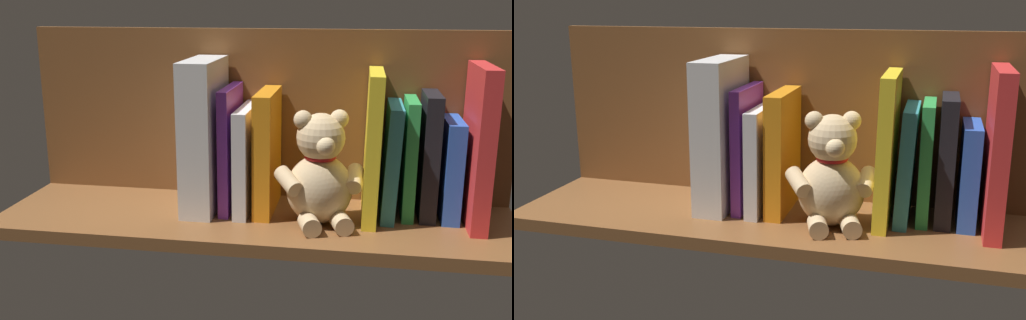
# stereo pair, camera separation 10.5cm
# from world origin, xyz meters

# --- Properties ---
(ground_plane) EXTENTS (0.90, 0.28, 0.02)m
(ground_plane) POSITION_xyz_m (0.00, 0.00, -0.01)
(ground_plane) COLOR brown
(shelf_back_panel) EXTENTS (0.90, 0.02, 0.32)m
(shelf_back_panel) POSITION_xyz_m (0.00, -0.12, 0.16)
(shelf_back_panel) COLOR brown
(shelf_back_panel) RESTS_ON ground_plane
(book_0) EXTENTS (0.03, 0.16, 0.27)m
(book_0) POSITION_xyz_m (-0.37, -0.03, 0.13)
(book_0) COLOR red
(book_0) RESTS_ON ground_plane
(book_1) EXTENTS (0.03, 0.12, 0.17)m
(book_1) POSITION_xyz_m (-0.33, -0.05, 0.09)
(book_1) COLOR blue
(book_1) RESTS_ON ground_plane
(book_2) EXTENTS (0.03, 0.12, 0.21)m
(book_2) POSITION_xyz_m (-0.29, -0.05, 0.11)
(book_2) COLOR black
(book_2) RESTS_ON ground_plane
(book_3) EXTENTS (0.02, 0.12, 0.20)m
(book_3) POSITION_xyz_m (-0.26, -0.05, 0.10)
(book_3) COLOR green
(book_3) RESTS_ON ground_plane
(book_4) EXTENTS (0.03, 0.13, 0.20)m
(book_4) POSITION_xyz_m (-0.23, -0.04, 0.10)
(book_4) COLOR teal
(book_4) RESTS_ON ground_plane
(book_5) EXTENTS (0.03, 0.16, 0.25)m
(book_5) POSITION_xyz_m (-0.20, -0.03, 0.13)
(book_5) COLOR yellow
(book_5) RESTS_ON ground_plane
(teddy_bear) EXTENTS (0.15, 0.14, 0.19)m
(teddy_bear) POSITION_xyz_m (-0.11, 0.02, 0.09)
(teddy_bear) COLOR #D1B284
(teddy_bear) RESTS_ON ground_plane
(book_6) EXTENTS (0.03, 0.15, 0.21)m
(book_6) POSITION_xyz_m (-0.01, -0.03, 0.11)
(book_6) COLOR orange
(book_6) RESTS_ON ground_plane
(book_7) EXTENTS (0.02, 0.15, 0.19)m
(book_7) POSITION_xyz_m (0.02, -0.03, 0.09)
(book_7) COLOR silver
(book_7) RESTS_ON ground_plane
(book_8) EXTENTS (0.02, 0.14, 0.22)m
(book_8) POSITION_xyz_m (0.05, -0.03, 0.11)
(book_8) COLOR purple
(book_8) RESTS_ON ground_plane
(dictionary_thick_white) EXTENTS (0.06, 0.16, 0.27)m
(dictionary_thick_white) POSITION_xyz_m (0.10, -0.02, 0.13)
(dictionary_thick_white) COLOR silver
(dictionary_thick_white) RESTS_ON ground_plane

